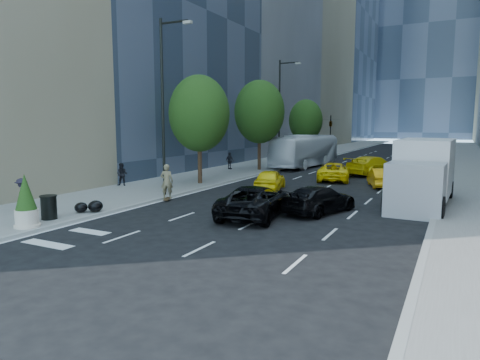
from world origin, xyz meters
The scene contains 25 objects.
ground centered at (0.00, 0.00, 0.00)m, with size 160.00×160.00×0.00m, color black.
sidewalk_left centered at (-9.00, 30.00, 0.07)m, with size 6.00×120.00×0.15m, color slate.
sidewalk_right centered at (10.00, 30.00, 0.07)m, with size 4.00×120.00×0.15m, color slate.
tower_left_end centered at (-22.00, 92.00, 30.00)m, with size 20.00×28.00×60.00m, color #2D3646.
lamp_near centered at (-6.32, 4.00, 5.81)m, with size 2.13×0.22×10.00m.
lamp_far centered at (-6.32, 22.00, 5.81)m, with size 2.13×0.22×10.00m.
tree_near centered at (-7.20, 9.00, 4.97)m, with size 4.20×4.20×7.46m.
tree_mid centered at (-7.20, 19.00, 5.32)m, with size 4.50×4.50×7.99m.
tree_far centered at (-7.20, 32.00, 4.62)m, with size 3.90×3.90×6.92m.
traffic_signal centered at (-6.40, 40.00, 4.23)m, with size 2.48×0.53×5.20m.
skateboarder centered at (-5.58, 3.00, 0.97)m, with size 0.71×0.46×1.94m, color #786B4B.
black_sedan_lincoln centered at (0.50, 1.55, 0.73)m, with size 2.42×5.26×1.46m, color black.
black_sedan_mercedes centered at (2.93, 3.75, 0.66)m, with size 1.85×4.55×1.32m, color black.
taxi_a centered at (-2.00, 9.28, 0.68)m, with size 1.60×3.97×1.35m, color yellow.
taxi_b centered at (4.20, 14.00, 0.64)m, with size 1.35×3.87×1.27m, color #F9A40D.
taxi_c centered at (0.50, 15.78, 0.68)m, with size 2.25×4.89×1.36m, color yellow.
taxi_d centered at (2.52, 20.50, 0.80)m, with size 2.25×5.53×1.60m, color yellow.
city_bus centered at (-4.80, 24.90, 1.59)m, with size 2.67×11.41×3.18m, color white.
box_truck centered at (7.21, 7.85, 1.76)m, with size 2.96×7.36×3.47m.
pedestrian_a centered at (-11.20, 5.59, 0.92)m, with size 0.75×0.58×1.54m, color black.
pedestrian_b centered at (-9.69, 18.00, 0.92)m, with size 0.90×0.37×1.53m, color black.
pedestrian_c centered at (-9.87, -2.81, 0.92)m, with size 1.00×0.57×1.55m, color #221C2B.
trash_can centered at (-7.02, -3.61, 0.65)m, with size 0.67×0.67×1.00m, color black.
planter_shrub centered at (-6.60, -5.00, 1.18)m, with size 0.90×0.90×2.16m.
garbage_bags centered at (-6.55, -1.73, 0.41)m, with size 1.12×1.08×0.55m.
Camera 1 is at (8.76, -16.16, 4.32)m, focal length 32.00 mm.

